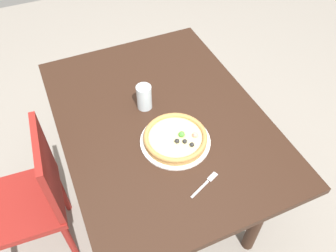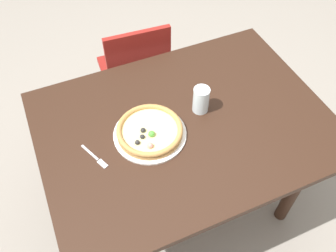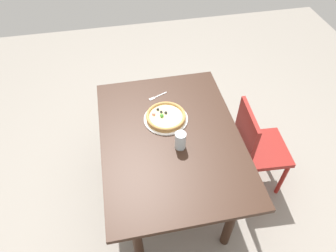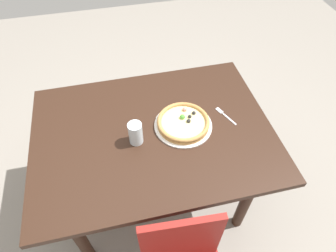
# 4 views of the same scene
# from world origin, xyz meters

# --- Properties ---
(ground_plane) EXTENTS (6.00, 6.00, 0.00)m
(ground_plane) POSITION_xyz_m (0.00, 0.00, 0.00)
(ground_plane) COLOR gray
(dining_table) EXTENTS (1.35, 0.99, 0.77)m
(dining_table) POSITION_xyz_m (0.00, 0.00, 0.66)
(dining_table) COLOR #331E14
(dining_table) RESTS_ON ground
(chair_near) EXTENTS (0.43, 0.43, 0.87)m
(chair_near) POSITION_xyz_m (0.00, -0.71, 0.48)
(chair_near) COLOR maroon
(chair_near) RESTS_ON ground
(plate) EXTENTS (0.33, 0.33, 0.01)m
(plate) POSITION_xyz_m (0.18, 0.00, 0.77)
(plate) COLOR white
(plate) RESTS_ON dining_table
(pizza) EXTENTS (0.30, 0.30, 0.05)m
(pizza) POSITION_xyz_m (0.18, 0.00, 0.80)
(pizza) COLOR #B78447
(pizza) RESTS_ON plate
(fork) EXTENTS (0.08, 0.16, 0.00)m
(fork) POSITION_xyz_m (0.44, 0.03, 0.77)
(fork) COLOR silver
(fork) RESTS_ON dining_table
(drinking_glass) EXTENTS (0.08, 0.08, 0.13)m
(drinking_glass) POSITION_xyz_m (-0.10, -0.05, 0.83)
(drinking_glass) COLOR silver
(drinking_glass) RESTS_ON dining_table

